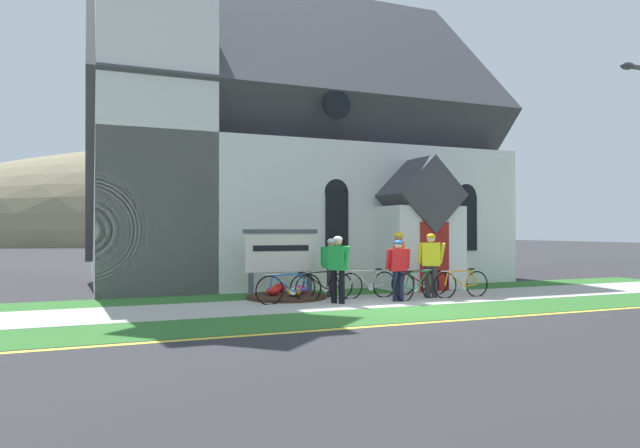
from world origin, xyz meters
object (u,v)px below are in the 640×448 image
object	(u,v)px
bicycle_yellow	(461,284)
cyclist_in_green_jersey	(399,258)
bicycle_white	(421,282)
bicycle_red	(368,284)
cyclist_in_white_jersey	(331,263)
bicycle_green	(289,288)
bicycle_orange	(322,286)
cyclist_in_red_jersey	(431,260)
cyclist_in_yellow_jersey	(338,264)
roadside_conifer	(435,182)
cyclist_in_blue_jersey	(398,266)
bicycle_black	(418,285)
church_sign	(281,253)

from	to	relation	value
bicycle_yellow	cyclist_in_green_jersey	world-z (taller)	cyclist_in_green_jersey
bicycle_white	bicycle_red	distance (m)	1.81
cyclist_in_white_jersey	bicycle_green	bearing A→B (deg)	-151.45
bicycle_orange	cyclist_in_red_jersey	world-z (taller)	cyclist_in_red_jersey
cyclist_in_yellow_jersey	cyclist_in_red_jersey	xyz separation A→B (m)	(2.88, 0.20, 0.04)
cyclist_in_green_jersey	bicycle_red	bearing A→B (deg)	-172.28
bicycle_white	cyclist_in_white_jersey	world-z (taller)	cyclist_in_white_jersey
cyclist_in_white_jersey	roadside_conifer	bearing A→B (deg)	42.41
cyclist_in_blue_jersey	cyclist_in_green_jersey	bearing A→B (deg)	59.08
cyclist_in_white_jersey	cyclist_in_red_jersey	size ratio (longest dim) A/B	0.92
bicycle_white	roadside_conifer	world-z (taller)	roadside_conifer
bicycle_white	bicycle_red	xyz separation A→B (m)	(-1.80, -0.21, 0.02)
bicycle_green	cyclist_in_white_jersey	xyz separation A→B (m)	(1.50, 0.81, 0.56)
bicycle_black	roadside_conifer	distance (m)	11.93
bicycle_red	roadside_conifer	distance (m)	12.00
bicycle_yellow	cyclist_in_red_jersey	bearing A→B (deg)	162.07
bicycle_black	roadside_conifer	world-z (taller)	roadside_conifer
bicycle_orange	cyclist_in_white_jersey	distance (m)	0.78
roadside_conifer	bicycle_yellow	bearing A→B (deg)	-119.85
bicycle_white	bicycle_red	bearing A→B (deg)	-173.27
bicycle_red	cyclist_in_white_jersey	size ratio (longest dim) A/B	1.10
bicycle_yellow	roadside_conifer	xyz separation A→B (m)	(5.29, 9.21, 3.67)
bicycle_green	cyclist_in_white_jersey	size ratio (longest dim) A/B	1.11
bicycle_black	bicycle_white	bearing A→B (deg)	54.46
bicycle_black	cyclist_in_yellow_jersey	world-z (taller)	cyclist_in_yellow_jersey
cyclist_in_yellow_jersey	cyclist_in_white_jersey	bearing A→B (deg)	73.66
cyclist_in_blue_jersey	roadside_conifer	world-z (taller)	roadside_conifer
cyclist_in_green_jersey	cyclist_in_yellow_jersey	distance (m)	2.44
church_sign	bicycle_black	size ratio (longest dim) A/B	1.24
bicycle_white	cyclist_in_blue_jersey	world-z (taller)	cyclist_in_blue_jersey
bicycle_red	bicycle_black	xyz separation A→B (m)	(1.08, -0.79, 0.01)
bicycle_black	bicycle_green	bearing A→B (deg)	171.25
bicycle_orange	bicycle_yellow	xyz separation A→B (m)	(3.72, -1.02, 0.01)
cyclist_in_yellow_jersey	roadside_conifer	world-z (taller)	roadside_conifer
bicycle_white	bicycle_orange	distance (m)	3.05
bicycle_white	bicycle_yellow	size ratio (longest dim) A/B	0.97
bicycle_red	cyclist_in_white_jersey	distance (m)	1.15
bicycle_green	bicycle_orange	bearing A→B (deg)	23.44
bicycle_white	cyclist_in_yellow_jersey	xyz separation A→B (m)	(-3.03, -0.97, 0.64)
bicycle_black	bicycle_orange	bearing A→B (deg)	156.88
bicycle_green	bicycle_black	bearing A→B (deg)	-8.75
bicycle_orange	cyclist_in_yellow_jersey	size ratio (longest dim) A/B	1.05
bicycle_orange	bicycle_yellow	size ratio (longest dim) A/B	1.01
bicycle_green	bicycle_black	size ratio (longest dim) A/B	1.04
cyclist_in_white_jersey	cyclist_in_red_jersey	world-z (taller)	cyclist_in_red_jersey
bicycle_green	cyclist_in_green_jersey	world-z (taller)	cyclist_in_green_jersey
church_sign	bicycle_green	xyz separation A→B (m)	(-0.26, -1.49, -0.84)
bicycle_yellow	roadside_conifer	bearing A→B (deg)	60.15
bicycle_yellow	cyclist_in_green_jersey	distance (m)	1.84
bicycle_orange	bicycle_green	bearing A→B (deg)	-156.56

